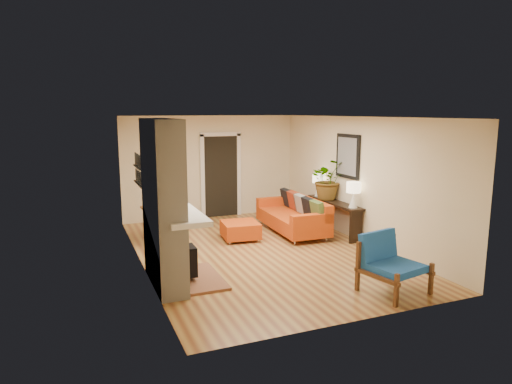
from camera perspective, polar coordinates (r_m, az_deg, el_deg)
room_shell at (r=11.35m, az=-1.83°, el=2.65°), size 6.50×6.50×6.50m
fireplace at (r=7.19m, az=-11.22°, el=-1.90°), size 1.09×1.68×2.60m
sofa at (r=10.40m, az=4.93°, el=-2.92°), size 1.02×2.21×0.86m
ottoman at (r=9.76m, az=-1.97°, el=-4.70°), size 0.83×0.83×0.38m
blue_chair at (r=7.29m, az=16.22°, el=-8.15°), size 1.00×0.99×0.89m
dining_table at (r=9.81m, az=-11.51°, el=-2.81°), size 0.72×1.59×0.85m
console_table at (r=10.33m, az=9.76°, el=-1.98°), size 0.34×1.85×0.72m
lamp_near at (r=9.65m, az=12.09°, el=0.04°), size 0.30×0.30×0.54m
lamp_far at (r=10.85m, az=7.84°, el=1.26°), size 0.30×0.30×0.54m
houseplant at (r=10.45m, az=9.02°, el=1.60°), size 0.96×0.87×0.93m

